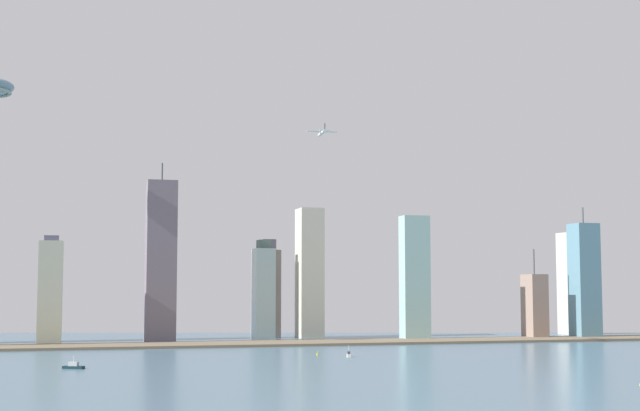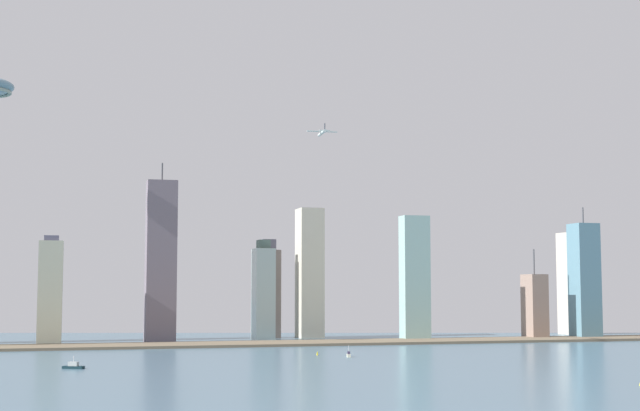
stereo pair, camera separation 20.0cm
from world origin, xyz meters
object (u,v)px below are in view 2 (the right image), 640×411
at_px(skyscraper_5, 161,261).
at_px(boat_1, 73,366).
at_px(skyscraper_7, 268,292).
at_px(boat_2, 349,355).
at_px(skyscraper_3, 50,292).
at_px(skyscraper_4, 584,281).
at_px(skyscraper_6, 415,278).
at_px(skyscraper_9, 263,293).
at_px(channel_buoy_0, 317,353).
at_px(skyscraper_8, 535,306).
at_px(airplane, 322,132).
at_px(skyscraper_1, 570,283).
at_px(skyscraper_0, 310,273).

relative_size(skyscraper_5, boat_1, 11.94).
height_order(skyscraper_7, boat_2, skyscraper_7).
xyz_separation_m(skyscraper_7, boat_2, (4.05, -257.70, -43.41)).
bearing_deg(boat_2, boat_1, 115.93).
xyz_separation_m(skyscraper_3, skyscraper_4, (499.11, -24.78, 10.39)).
xyz_separation_m(skyscraper_3, skyscraper_6, (327.36, -14.33, 12.76)).
height_order(skyscraper_9, channel_buoy_0, skyscraper_9).
xyz_separation_m(skyscraper_5, skyscraper_8, (354.45, -31.86, -41.69)).
bearing_deg(skyscraper_6, boat_2, -123.31).
bearing_deg(channel_buoy_0, skyscraper_3, 137.94).
height_order(skyscraper_8, skyscraper_9, skyscraper_9).
bearing_deg(airplane, skyscraper_1, -62.81).
relative_size(skyscraper_3, skyscraper_4, 0.73).
relative_size(skyscraper_8, boat_2, 10.37).
distance_m(channel_buoy_0, airplane, 197.62).
height_order(boat_2, airplane, airplane).
distance_m(skyscraper_1, skyscraper_7, 325.10).
bearing_deg(skyscraper_0, boat_1, -126.75).
relative_size(skyscraper_0, skyscraper_3, 1.36).
distance_m(skyscraper_9, boat_1, 319.49).
distance_m(skyscraper_8, boat_1, 485.94).
bearing_deg(boat_1, skyscraper_0, -99.88).
height_order(skyscraper_5, boat_2, skyscraper_5).
bearing_deg(skyscraper_5, channel_buoy_0, -62.68).
distance_m(boat_2, airplane, 207.40).
relative_size(skyscraper_3, skyscraper_5, 0.58).
relative_size(skyscraper_5, skyscraper_6, 1.40).
bearing_deg(skyscraper_1, airplane, -155.63).
distance_m(skyscraper_9, channel_buoy_0, 200.15).
xyz_separation_m(skyscraper_3, skyscraper_5, (94.62, 14.43, 27.40)).
height_order(skyscraper_3, skyscraper_9, skyscraper_9).
height_order(boat_1, boat_2, boat_2).
bearing_deg(skyscraper_7, boat_1, -121.07).
xyz_separation_m(skyscraper_0, boat_2, (-36.24, -252.78, -61.98)).
xyz_separation_m(skyscraper_9, channel_buoy_0, (0.46, -195.53, -42.78)).
xyz_separation_m(skyscraper_4, boat_1, (-479.12, -218.83, -54.15)).
xyz_separation_m(skyscraper_6, skyscraper_9, (-136.65, 37.37, -13.81)).
relative_size(skyscraper_0, channel_buoy_0, 44.06).
xyz_separation_m(skyscraper_8, airplane, (-231.64, -71.19, 147.47)).
bearing_deg(airplane, skyscraper_3, 70.64).
distance_m(skyscraper_1, skyscraper_6, 212.00).
bearing_deg(channel_buoy_0, skyscraper_7, 86.93).
distance_m(skyscraper_3, skyscraper_6, 327.92).
distance_m(skyscraper_5, skyscraper_9, 100.57).
bearing_deg(channel_buoy_0, skyscraper_6, 49.27).
bearing_deg(skyscraper_5, boat_1, -106.13).
relative_size(skyscraper_1, skyscraper_9, 1.15).
relative_size(skyscraper_6, airplane, 4.47).
height_order(skyscraper_8, boat_1, skyscraper_8).
distance_m(skyscraper_0, skyscraper_5, 155.43).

